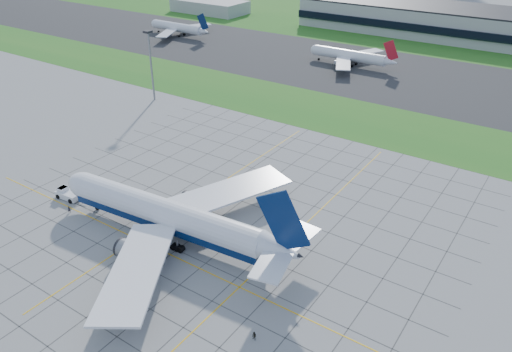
{
  "coord_description": "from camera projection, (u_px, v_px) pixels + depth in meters",
  "views": [
    {
      "loc": [
        62.32,
        -61.48,
        65.24
      ],
      "look_at": [
        2.69,
        26.23,
        7.0
      ],
      "focal_mm": 35.0,
      "sensor_mm": 36.0,
      "label": 1
    }
  ],
  "objects": [
    {
      "name": "ground",
      "position": [
        177.0,
        250.0,
        106.68
      ],
      "size": [
        1400.0,
        1400.0,
        0.0
      ],
      "primitive_type": "plane",
      "color": "gray",
      "rests_on": "ground"
    },
    {
      "name": "grass_median",
      "position": [
        353.0,
        118.0,
        171.91
      ],
      "size": [
        700.0,
        35.0,
        0.04
      ],
      "primitive_type": "cube",
      "color": "#246A1E",
      "rests_on": "ground"
    },
    {
      "name": "asphalt_taxiway",
      "position": [
        408.0,
        78.0,
        211.77
      ],
      "size": [
        700.0,
        75.0,
        0.04
      ],
      "primitive_type": "cube",
      "color": "#383838",
      "rests_on": "ground"
    },
    {
      "name": "grass_far",
      "position": [
        472.0,
        30.0,
        291.52
      ],
      "size": [
        700.0,
        145.0,
        0.04
      ],
      "primitive_type": "cube",
      "color": "#246A1E",
      "rests_on": "ground"
    },
    {
      "name": "apron_markings",
      "position": [
        211.0,
        226.0,
        114.5
      ],
      "size": [
        120.0,
        130.0,
        0.03
      ],
      "color": "#474744",
      "rests_on": "ground"
    },
    {
      "name": "service_block",
      "position": [
        210.0,
        6.0,
        335.83
      ],
      "size": [
        50.0,
        25.0,
        8.0
      ],
      "primitive_type": "cube",
      "color": "#B7B7B2",
      "rests_on": "ground"
    },
    {
      "name": "light_mast",
      "position": [
        150.0,
        57.0,
        180.5
      ],
      "size": [
        2.5,
        2.5,
        25.6
      ],
      "color": "gray",
      "rests_on": "ground"
    },
    {
      "name": "airliner",
      "position": [
        168.0,
        215.0,
        108.58
      ],
      "size": [
        63.4,
        64.02,
        19.95
      ],
      "rotation": [
        0.0,
        0.0,
        0.08
      ],
      "color": "white",
      "rests_on": "ground"
    },
    {
      "name": "pushback_tug",
      "position": [
        67.0,
        194.0,
        124.91
      ],
      "size": [
        9.68,
        3.82,
        2.67
      ],
      "rotation": [
        0.0,
        0.0,
        0.08
      ],
      "color": "white",
      "rests_on": "ground"
    },
    {
      "name": "crew_near",
      "position": [
        69.0,
        210.0,
        119.18
      ],
      "size": [
        0.68,
        0.71,
        1.64
      ],
      "primitive_type": "imported",
      "rotation": [
        0.0,
        0.0,
        0.91
      ],
      "color": "black",
      "rests_on": "ground"
    },
    {
      "name": "crew_far",
      "position": [
        254.0,
        336.0,
        84.36
      ],
      "size": [
        0.96,
        0.82,
        1.72
      ],
      "primitive_type": "imported",
      "rotation": [
        0.0,
        0.0,
        -0.22
      ],
      "color": "black",
      "rests_on": "ground"
    },
    {
      "name": "distant_jet_0",
      "position": [
        178.0,
        27.0,
        276.42
      ],
      "size": [
        38.93,
        42.66,
        14.08
      ],
      "color": "white",
      "rests_on": "ground"
    },
    {
      "name": "distant_jet_1",
      "position": [
        350.0,
        56.0,
        225.61
      ],
      "size": [
        39.93,
        42.66,
        14.08
      ],
      "color": "white",
      "rests_on": "ground"
    }
  ]
}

